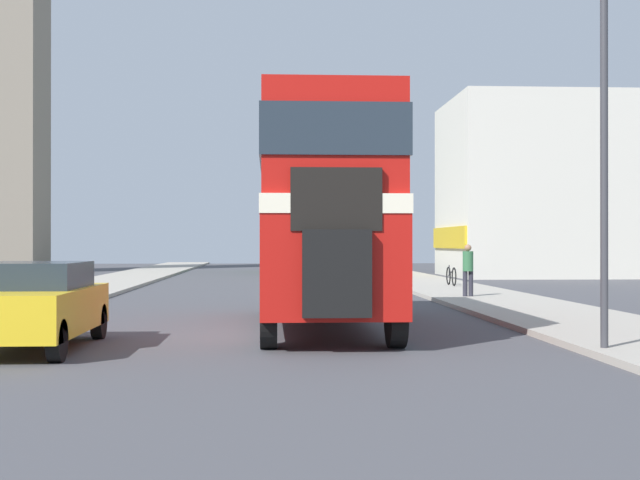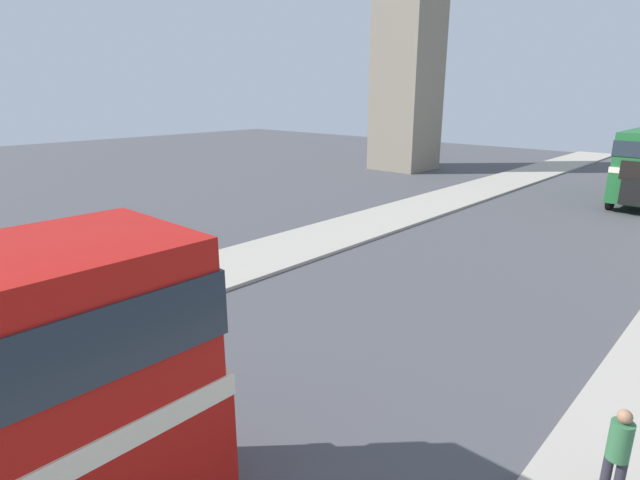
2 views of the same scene
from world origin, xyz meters
name	(u,v)px [view 2 (image 2 of 2)]	position (x,y,z in m)	size (l,w,h in m)	color
pedestrian_walking	(618,451)	(6.19, 10.42, 1.02)	(0.32, 0.32, 1.59)	#282833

